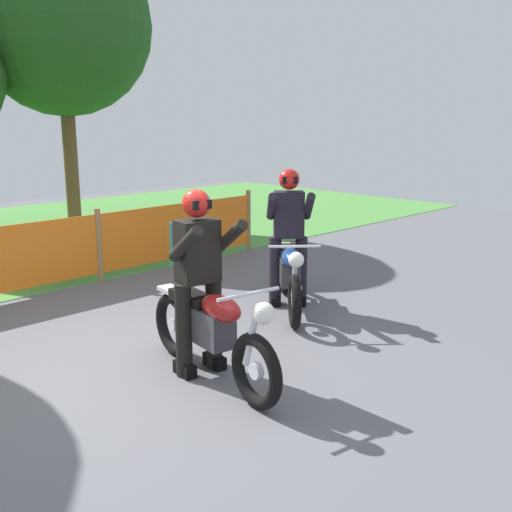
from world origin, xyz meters
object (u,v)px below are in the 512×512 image
object	(u,v)px
motorcycle_trailing	(290,274)
motorcycle_lead	(211,330)
rider_trailing	(289,233)
rider_lead	(197,272)

from	to	relation	value
motorcycle_trailing	motorcycle_lead	bearing A→B (deg)	-23.78
rider_trailing	rider_lead	bearing A→B (deg)	-26.58
motorcycle_lead	motorcycle_trailing	xyz separation A→B (m)	(1.98, 0.86, -0.01)
motorcycle_trailing	rider_trailing	size ratio (longest dim) A/B	0.89
motorcycle_lead	rider_trailing	world-z (taller)	rider_trailing
motorcycle_lead	rider_lead	bearing A→B (deg)	-179.49
motorcycle_lead	rider_lead	xyz separation A→B (m)	(0.03, 0.22, 0.49)
motorcycle_trailing	rider_trailing	xyz separation A→B (m)	(0.13, 0.14, 0.47)
motorcycle_lead	motorcycle_trailing	size ratio (longest dim) A/B	1.33
motorcycle_lead	rider_lead	world-z (taller)	rider_lead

